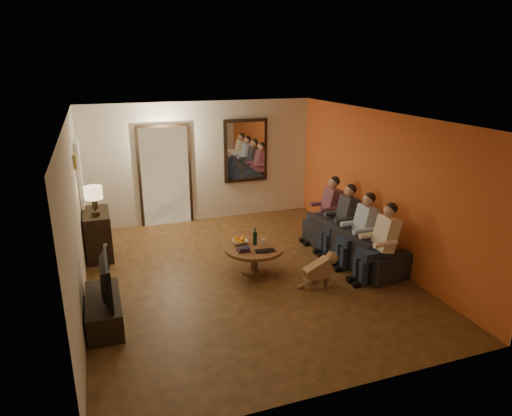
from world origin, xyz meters
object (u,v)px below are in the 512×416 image
object	(u,v)px
bowl	(240,242)
laptop	(266,252)
sofa	(356,241)
person_a	(382,246)
coffee_table	(254,259)
wine_bottle	(255,236)
table_lamp	(94,201)
person_d	(328,212)
dresser	(98,234)
tv	(100,278)
tv_stand	(104,310)
dog	(319,269)
person_b	(361,233)
person_c	(343,222)

from	to	relation	value
bowl	laptop	size ratio (longest dim) A/B	0.79
sofa	person_a	distance (m)	0.95
coffee_table	laptop	distance (m)	0.38
coffee_table	laptop	bearing A→B (deg)	-70.35
wine_bottle	laptop	size ratio (longest dim) A/B	0.94
table_lamp	person_d	size ratio (longest dim) A/B	0.45
table_lamp	laptop	bearing A→B (deg)	-32.87
dresser	tv	world-z (taller)	tv
tv_stand	dog	distance (m)	3.23
laptop	wine_bottle	bearing A→B (deg)	101.76
table_lamp	tv_stand	distance (m)	2.36
tv_stand	dog	world-z (taller)	dog
tv_stand	wine_bottle	world-z (taller)	wine_bottle
person_a	coffee_table	bearing A→B (deg)	151.98
person_a	dog	xyz separation A→B (m)	(-1.02, 0.15, -0.32)
dresser	coffee_table	world-z (taller)	dresser
person_a	sofa	bearing A→B (deg)	83.66
person_b	person_d	bearing A→B (deg)	90.00
sofa	person_b	world-z (taller)	person_b
table_lamp	dresser	bearing A→B (deg)	90.00
person_c	dog	world-z (taller)	person_c
sofa	coffee_table	size ratio (longest dim) A/B	2.24
bowl	tv	bearing A→B (deg)	-155.24
sofa	laptop	world-z (taller)	sofa
dog	person_b	bearing A→B (deg)	22.58
dog	coffee_table	xyz separation A→B (m)	(-0.79, 0.81, -0.06)
table_lamp	wine_bottle	xyz separation A→B (m)	(2.49, -1.26, -0.50)
tv	person_b	distance (m)	4.27
table_lamp	person_a	distance (m)	4.87
person_b	person_c	size ratio (longest dim) A/B	1.00
person_b	coffee_table	distance (m)	1.88
person_d	wine_bottle	size ratio (longest dim) A/B	3.87
tv_stand	dresser	bearing A→B (deg)	90.00
bowl	wine_bottle	xyz separation A→B (m)	(0.23, -0.12, 0.12)
tv	bowl	xyz separation A→B (m)	(2.26, 1.04, -0.19)
wine_bottle	person_d	bearing A→B (deg)	22.70
sofa	wine_bottle	bearing A→B (deg)	78.15
tv_stand	coffee_table	bearing A→B (deg)	18.61
person_d	dog	xyz separation A→B (m)	(-1.02, -1.65, -0.32)
person_c	bowl	world-z (taller)	person_c
tv_stand	person_b	world-z (taller)	person_b
person_d	dog	world-z (taller)	person_d
person_c	person_a	bearing A→B (deg)	-90.00
table_lamp	bowl	distance (m)	2.60
sofa	laptop	xyz separation A→B (m)	(-1.81, -0.22, 0.14)
dresser	coffee_table	distance (m)	2.91
sofa	coffee_table	bearing A→B (deg)	81.27
wine_bottle	laptop	bearing A→B (deg)	-82.50
table_lamp	bowl	bearing A→B (deg)	-26.78
person_a	bowl	distance (m)	2.32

